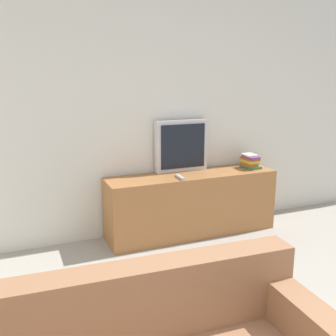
{
  "coord_description": "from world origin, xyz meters",
  "views": [
    {
      "loc": [
        -0.91,
        -0.67,
        1.61
      ],
      "look_at": [
        0.35,
        2.39,
        0.82
      ],
      "focal_mm": 42.0,
      "sensor_mm": 36.0,
      "label": 1
    }
  ],
  "objects": [
    {
      "name": "wall_back",
      "position": [
        0.0,
        3.03,
        1.3
      ],
      "size": [
        9.0,
        0.06,
        2.6
      ],
      "color": "silver",
      "rests_on": "ground_plane"
    },
    {
      "name": "tv_stand",
      "position": [
        0.76,
        2.77,
        0.32
      ],
      "size": [
        1.75,
        0.43,
        0.63
      ],
      "color": "#9E6638",
      "rests_on": "ground_plane"
    },
    {
      "name": "television",
      "position": [
        0.72,
        2.94,
        0.9
      ],
      "size": [
        0.56,
        0.09,
        0.53
      ],
      "color": "silver",
      "rests_on": "tv_stand"
    },
    {
      "name": "book_stack",
      "position": [
        1.44,
        2.77,
        0.7
      ],
      "size": [
        0.17,
        0.22,
        0.15
      ],
      "color": "#2D753D",
      "rests_on": "tv_stand"
    },
    {
      "name": "remote_on_stand",
      "position": [
        0.58,
        2.66,
        0.64
      ],
      "size": [
        0.04,
        0.17,
        0.02
      ],
      "rotation": [
        0.0,
        0.0,
        -0.04
      ],
      "color": "#B7B7B7",
      "rests_on": "tv_stand"
    }
  ]
}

